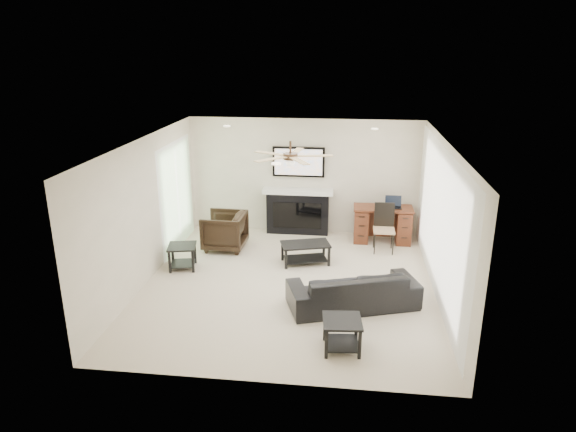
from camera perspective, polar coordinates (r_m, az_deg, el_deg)
name	(u,v)px	position (r m, az deg, el deg)	size (l,w,h in m)	color
room_shell	(301,191)	(8.47, 1.50, 2.84)	(5.50, 5.54, 2.52)	beige
sofa	(353,289)	(8.26, 7.25, -8.06)	(2.03, 0.80, 0.59)	black
armchair	(224,231)	(10.49, -7.07, -1.65)	(0.81, 0.83, 0.76)	black
coffee_table	(305,253)	(9.78, 1.94, -4.16)	(0.90, 0.50, 0.40)	black
end_table_near	(342,335)	(7.20, 6.00, -12.97)	(0.52, 0.52, 0.45)	black
end_table_left	(183,257)	(9.76, -11.64, -4.46)	(0.50, 0.50, 0.45)	black
fireplace_unit	(298,191)	(11.09, 1.10, 2.75)	(1.52, 0.34, 1.91)	black
desk	(382,224)	(10.96, 10.44, -0.93)	(1.22, 0.56, 0.76)	#432110
desk_chair	(384,229)	(10.40, 10.63, -1.39)	(0.42, 0.44, 0.97)	black
laptop	(394,203)	(10.80, 11.65, 1.47)	(0.33, 0.24, 0.23)	black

